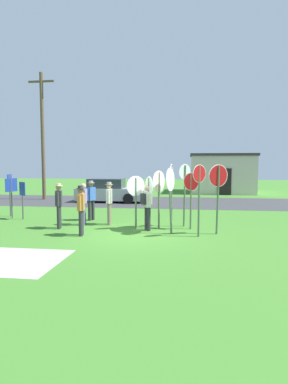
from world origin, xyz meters
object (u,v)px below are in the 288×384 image
at_px(stop_sign_tallest, 149,194).
at_px(person_in_dark_shirt, 109,201).
at_px(stop_sign_center_cluster, 171,186).
at_px(parked_car_on_street, 109,191).
at_px(stop_sign_leaning_right, 199,189).
at_px(utility_pole, 43,134).
at_px(stop_sign_rear_right, 159,189).
at_px(stop_sign_leaning_left, 191,191).
at_px(stop_sign_nearest, 218,186).
at_px(person_in_teal, 81,207).
at_px(stop_sign_low_front, 185,185).
at_px(person_holding_notes, 59,203).
at_px(info_panel_rightmost, 11,191).
at_px(person_in_blue, 83,202).
at_px(stop_sign_rear_left, 170,188).
at_px(info_panel_middle, 10,187).
at_px(stop_sign_far_back, 136,193).
at_px(info_panel_leftmost, 22,194).
at_px(person_on_left, 91,198).
at_px(person_near_signs, 147,204).

height_order(stop_sign_tallest, person_in_dark_shirt, stop_sign_tallest).
relative_size(stop_sign_center_cluster, person_in_dark_shirt, 1.43).
bearing_deg(parked_car_on_street, stop_sign_leaning_right, -60.02).
bearing_deg(person_in_dark_shirt, utility_pole, 128.26).
relative_size(stop_sign_rear_right, stop_sign_leaning_left, 1.03).
height_order(parked_car_on_street, stop_sign_leaning_left, stop_sign_leaning_left).
relative_size(stop_sign_tallest, person_in_dark_shirt, 1.16).
distance_m(stop_sign_nearest, person_in_dark_shirt, 4.45).
bearing_deg(person_in_teal, stop_sign_leaning_left, 23.62).
xyz_separation_m(stop_sign_nearest, person_in_dark_shirt, (-4.21, 1.24, -0.71)).
relative_size(stop_sign_low_front, person_holding_notes, 1.42).
bearing_deg(stop_sign_leaning_right, info_panel_rightmost, 162.41).
bearing_deg(stop_sign_leaning_left, person_in_blue, 176.86).
distance_m(stop_sign_rear_left, info_panel_middle, 8.16).
relative_size(stop_sign_far_back, stop_sign_rear_left, 0.86).
bearing_deg(stop_sign_far_back, info_panel_rightmost, 164.55).
height_order(stop_sign_low_front, person_holding_notes, stop_sign_low_front).
bearing_deg(stop_sign_tallest, info_panel_leftmost, 163.95).
xyz_separation_m(utility_pole, stop_sign_far_back, (7.98, -9.32, -3.11)).
relative_size(person_in_blue, info_panel_rightmost, 0.93).
distance_m(stop_sign_nearest, stop_sign_leaning_left, 1.24).
bearing_deg(person_holding_notes, stop_sign_rear_right, 9.10).
relative_size(stop_sign_rear_left, info_panel_middle, 1.18).
distance_m(person_in_blue, info_panel_leftmost, 3.27).
relative_size(stop_sign_nearest, person_in_blue, 1.46).
bearing_deg(person_holding_notes, info_panel_rightmost, 147.40).
xyz_separation_m(person_in_blue, person_in_teal, (0.53, -1.88, 0.03)).
xyz_separation_m(stop_sign_leaning_left, person_on_left, (-4.32, 1.35, -0.47)).
relative_size(stop_sign_nearest, info_panel_leftmost, 1.47).
bearing_deg(info_panel_middle, utility_pole, 102.91).
xyz_separation_m(stop_sign_leaning_left, stop_sign_leaning_right, (0.26, -1.27, 0.17)).
distance_m(utility_pole, stop_sign_rear_right, 12.96).
bearing_deg(utility_pole, person_holding_notes, -62.30).
xyz_separation_m(stop_sign_rear_right, person_on_left, (-3.09, 1.32, -0.54)).
bearing_deg(stop_sign_leaning_right, utility_pole, 135.02).
bearing_deg(stop_sign_far_back, stop_sign_rear_left, -25.12).
bearing_deg(person_in_dark_shirt, stop_sign_tallest, -29.01).
relative_size(stop_sign_low_front, person_on_left, 1.42).
height_order(utility_pole, parked_car_on_street, utility_pole).
height_order(stop_sign_center_cluster, stop_sign_far_back, stop_sign_center_cluster).
height_order(stop_sign_leaning_right, person_near_signs, stop_sign_leaning_right).
distance_m(stop_sign_leaning_right, person_in_blue, 4.85).
distance_m(stop_sign_nearest, person_in_blue, 5.37).
bearing_deg(stop_sign_rear_left, stop_sign_leaning_right, -19.65).
xyz_separation_m(stop_sign_nearest, stop_sign_far_back, (-3.00, 0.50, -0.32)).
bearing_deg(stop_sign_low_front, stop_sign_rear_right, -154.47).
xyz_separation_m(stop_sign_center_cluster, person_in_dark_shirt, (-2.55, 0.61, -0.65)).
xyz_separation_m(info_panel_leftmost, info_panel_rightmost, (-0.62, 0.18, 0.10)).
bearing_deg(person_in_dark_shirt, stop_sign_leaning_left, -7.95).
distance_m(person_in_dark_shirt, person_near_signs, 1.93).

